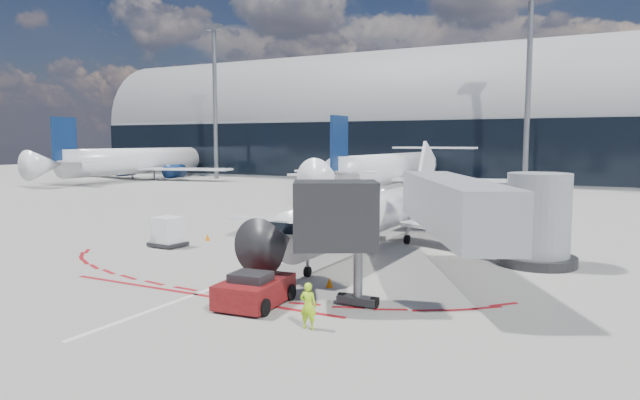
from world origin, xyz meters
The scene contains 15 objects.
ground centered at (0.00, 0.00, 0.00)m, with size 260.00×260.00×0.00m, color slate.
apron_centerline centered at (0.00, 2.00, 0.01)m, with size 0.25×40.00×0.01m, color silver.
apron_stop_bar centered at (0.00, -11.50, 0.01)m, with size 14.00×0.25×0.01m, color maroon.
terminal_building centered at (0.00, 64.97, 8.52)m, with size 150.00×24.15×24.00m.
jet_bridge centered at (9.79, -3.01, 3.01)m, with size 10.03×15.20×4.90m.
light_mast_west centered at (-45.00, 48.00, 12.50)m, with size 0.70×0.70×25.00m, color slate.
light_mast_centre centered at (5.00, 48.00, 12.50)m, with size 0.70×0.70×25.00m, color slate.
regional_jet centered at (2.69, 2.78, 2.15)m, with size 20.82×25.68×6.43m.
pushback_tug centered at (3.11, -11.66, 0.60)m, with size 2.51×5.34×1.37m.
ramp_worker centered at (6.35, -13.16, 0.81)m, with size 0.59×0.39×1.63m, color #B5F71A.
uld_container centered at (-8.62, -3.71, 0.91)m, with size 2.06×1.80×1.83m.
safety_cone_left centered at (-7.82, -0.91, 0.23)m, with size 0.33×0.33×0.45m, color orange.
safety_cone_right centered at (4.49, -7.83, 0.22)m, with size 0.32×0.32×0.44m, color orange.
bg_airliner_0 centered at (-54.81, 42.02, 6.14)m, with size 37.96×40.19×12.28m, color silver, non-canonical shape.
bg_airliner_1 centered at (-10.10, 38.49, 5.65)m, with size 34.91×36.96×11.29m, color silver, non-canonical shape.
Camera 1 is at (15.52, -29.90, 6.45)m, focal length 32.00 mm.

